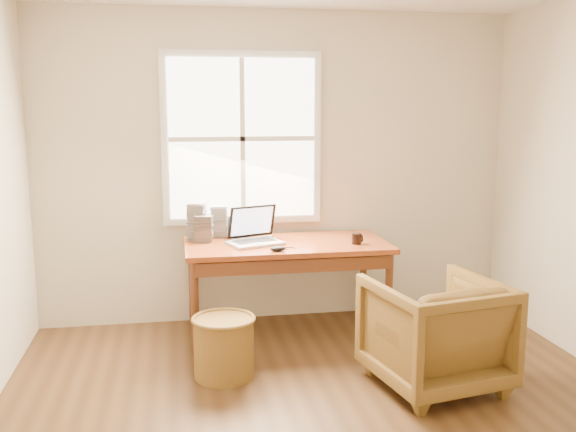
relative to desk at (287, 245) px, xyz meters
name	(u,v)px	position (x,y,z in m)	size (l,w,h in m)	color
room_shell	(336,202)	(-0.02, -1.64, 0.59)	(4.04, 4.54, 2.64)	#4C311A
desk	(287,245)	(0.00, 0.00, 0.00)	(1.60, 0.80, 0.04)	brown
armchair	(435,333)	(0.78, -1.14, -0.37)	(0.78, 0.80, 0.73)	brown
wicker_stool	(224,348)	(-0.56, -0.76, -0.53)	(0.41, 0.41, 0.41)	brown
laptop	(255,224)	(-0.26, -0.03, 0.18)	(0.42, 0.44, 0.32)	#B4B5BB
mouse	(278,249)	(-0.12, -0.29, 0.04)	(0.12, 0.07, 0.04)	black
coffee_mug	(356,239)	(0.53, -0.15, 0.06)	(0.07, 0.07, 0.08)	black
cd_stack_a	(219,222)	(-0.51, 0.30, 0.15)	(0.13, 0.12, 0.26)	#B8BFC4
cd_stack_b	(204,229)	(-0.64, 0.15, 0.13)	(0.14, 0.12, 0.21)	#242429
cd_stack_c	(197,222)	(-0.69, 0.22, 0.17)	(0.13, 0.12, 0.30)	#9A9AA7
cd_stack_d	(239,228)	(-0.36, 0.22, 0.11)	(0.14, 0.13, 0.18)	#AAB0B6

